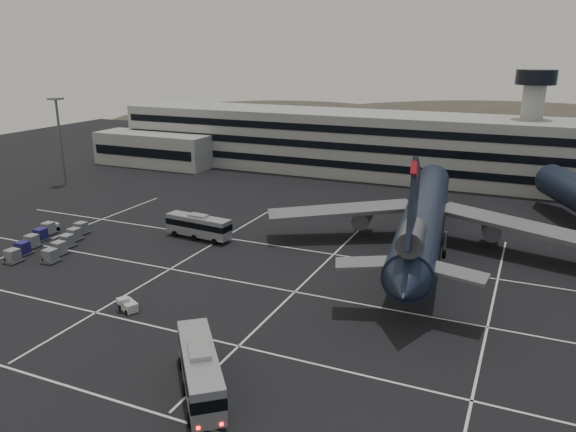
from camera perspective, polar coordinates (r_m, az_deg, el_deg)
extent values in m
plane|color=black|center=(70.04, -9.75, -7.20)|extent=(260.00, 260.00, 0.00)
cube|color=silver|center=(55.34, -22.80, -15.24)|extent=(90.00, 0.25, 0.01)
cube|color=silver|center=(62.83, -14.84, -10.45)|extent=(90.00, 0.25, 0.01)
cube|color=silver|center=(73.11, -8.03, -6.07)|extent=(90.00, 0.25, 0.01)
cube|color=silver|center=(84.47, -3.04, -2.75)|extent=(90.00, 0.25, 0.01)
cube|color=silver|center=(93.04, -23.29, -2.29)|extent=(0.25, 55.00, 0.01)
cube|color=silver|center=(77.77, -11.03, -4.80)|extent=(0.25, 55.00, 0.01)
cube|color=silver|center=(69.63, 1.35, -7.09)|extent=(0.25, 55.00, 0.01)
cube|color=silver|center=(65.29, 19.76, -9.84)|extent=(0.25, 55.00, 0.01)
cube|color=gray|center=(131.78, 7.66, 7.33)|extent=(120.00, 18.00, 14.00)
cube|color=black|center=(123.88, 6.40, 5.13)|extent=(118.00, 0.20, 1.60)
cube|color=black|center=(123.15, 6.46, 6.95)|extent=(118.00, 0.20, 1.60)
cube|color=black|center=(122.58, 6.51, 8.66)|extent=(118.00, 0.20, 1.60)
cube|color=gray|center=(144.15, -13.39, 6.61)|extent=(30.00, 10.00, 8.00)
cylinder|color=gray|center=(128.05, 23.31, 7.67)|extent=(4.40, 4.40, 22.00)
cylinder|color=black|center=(127.03, 23.91, 12.78)|extent=(8.00, 8.00, 3.00)
ellipsoid|color=#38332B|center=(245.87, 0.54, 7.65)|extent=(196.00, 140.00, 32.00)
ellipsoid|color=#38332B|center=(226.83, 21.97, 4.90)|extent=(252.00, 180.00, 44.00)
cylinder|color=slate|center=(128.19, -22.09, 6.91)|extent=(0.50, 0.50, 18.00)
cube|color=slate|center=(127.15, -22.54, 10.94)|extent=(2.40, 2.40, 0.35)
cylinder|color=black|center=(82.14, 13.64, 0.03)|extent=(11.33, 48.33, 5.60)
cone|color=black|center=(107.53, 14.59, 3.85)|extent=(6.10, 5.14, 5.60)
cone|color=black|center=(57.21, 11.81, -7.26)|extent=(5.60, 5.57, 5.04)
cube|color=black|center=(58.03, 12.58, 0.81)|extent=(1.63, 9.46, 10.97)
cube|color=red|center=(55.59, 12.72, 4.57)|extent=(0.93, 3.27, 2.24)
cylinder|color=#595B60|center=(59.47, 12.43, -2.12)|extent=(3.40, 6.28, 2.70)
cube|color=slate|center=(61.54, 8.36, -4.72)|extent=(8.14, 5.46, 0.87)
cube|color=slate|center=(61.01, 16.20, -5.43)|extent=(7.76, 3.85, 0.87)
cube|color=slate|center=(85.77, 5.35, 0.58)|extent=(21.92, 15.45, 1.75)
cylinder|color=#595B60|center=(88.57, 7.62, -0.12)|extent=(3.34, 5.78, 2.70)
cube|color=slate|center=(84.64, 22.15, -0.83)|extent=(22.67, 11.04, 1.75)
cylinder|color=#595B60|center=(87.74, 19.94, -1.16)|extent=(3.34, 5.78, 2.70)
cylinder|color=slate|center=(97.73, 14.13, 0.81)|extent=(0.44, 0.44, 3.00)
cylinder|color=black|center=(98.18, 14.07, -0.12)|extent=(0.63, 1.15, 1.10)
cylinder|color=slate|center=(81.35, 11.15, -2.19)|extent=(0.44, 0.44, 3.00)
cylinder|color=black|center=(81.89, 11.09, -3.29)|extent=(0.63, 1.15, 1.10)
cylinder|color=slate|center=(81.04, 15.65, -2.58)|extent=(0.44, 0.44, 3.00)
cylinder|color=black|center=(81.59, 15.56, -3.68)|extent=(0.63, 1.15, 1.10)
cone|color=black|center=(114.78, 24.66, 3.65)|extent=(6.93, 6.35, 5.60)
cube|color=gray|center=(49.38, -8.92, -15.10)|extent=(9.64, 11.03, 3.27)
cube|color=black|center=(49.17, -8.94, -14.71)|extent=(9.72, 11.11, 1.03)
cube|color=gray|center=(48.44, -9.02, -13.25)|extent=(3.41, 3.64, 0.38)
cylinder|color=black|center=(46.77, -9.97, -19.69)|extent=(0.93, 1.03, 1.05)
cylinder|color=black|center=(46.98, -6.47, -19.34)|extent=(0.93, 1.03, 1.05)
cylinder|color=black|center=(50.21, -10.44, -16.90)|extent=(0.93, 1.03, 1.05)
cylinder|color=black|center=(50.41, -7.23, -16.59)|extent=(0.93, 1.03, 1.05)
cylinder|color=black|center=(53.76, -10.84, -14.47)|extent=(0.93, 1.03, 1.05)
cylinder|color=black|center=(53.94, -7.87, -14.20)|extent=(0.93, 1.03, 1.05)
cube|color=#FF0C05|center=(45.07, -9.11, -20.51)|extent=(0.27, 0.24, 0.24)
cube|color=#FF0C05|center=(45.21, -6.77, -20.27)|extent=(0.27, 0.24, 0.24)
cube|color=gray|center=(86.84, -9.07, -1.00)|extent=(10.98, 3.45, 2.95)
cube|color=black|center=(86.73, -9.08, -0.78)|extent=(11.05, 3.52, 0.93)
cube|color=gray|center=(86.36, -9.12, 0.04)|extent=(3.08, 1.84, 0.34)
cylinder|color=black|center=(84.19, -7.51, -2.61)|extent=(0.97, 0.40, 0.94)
cylinder|color=black|center=(86.05, -6.54, -2.14)|extent=(0.97, 0.40, 0.94)
cylinder|color=black|center=(86.41, -9.53, -2.19)|extent=(0.97, 0.40, 0.94)
cylinder|color=black|center=(88.22, -8.54, -1.74)|extent=(0.97, 0.40, 0.94)
cylinder|color=black|center=(88.73, -11.44, -1.79)|extent=(0.97, 0.40, 0.94)
cylinder|color=black|center=(90.50, -10.43, -1.36)|extent=(0.97, 0.40, 0.94)
cube|color=#BABAB6|center=(97.30, -23.00, -1.07)|extent=(2.11, 2.82, 1.03)
cube|color=#BABAB6|center=(96.89, -23.35, -0.76)|extent=(1.52, 1.38, 0.57)
cylinder|color=black|center=(97.60, -23.62, -1.28)|extent=(0.44, 0.69, 0.64)
cylinder|color=black|center=(96.49, -23.31, -1.44)|extent=(0.44, 0.69, 0.64)
cylinder|color=black|center=(98.29, -22.66, -1.05)|extent=(0.44, 0.69, 0.64)
cylinder|color=black|center=(97.19, -22.34, -1.21)|extent=(0.44, 0.69, 0.64)
cube|color=#BABAB6|center=(65.58, -15.90, -8.76)|extent=(2.77, 2.30, 1.00)
cube|color=#BABAB6|center=(64.84, -15.75, -8.40)|extent=(1.45, 1.54, 0.55)
cylinder|color=black|center=(64.76, -16.06, -9.40)|extent=(0.66, 0.50, 0.62)
cylinder|color=black|center=(65.17, -15.07, -9.15)|extent=(0.66, 0.50, 0.62)
cylinder|color=black|center=(66.27, -16.67, -8.84)|extent=(0.66, 0.50, 0.62)
cylinder|color=black|center=(66.66, -15.70, -8.60)|extent=(0.66, 0.50, 0.62)
cube|color=#2D2D30|center=(85.45, -26.11, -4.16)|extent=(2.70, 2.85, 0.18)
cylinder|color=black|center=(85.47, -26.10, -4.20)|extent=(0.10, 0.20, 0.20)
cube|color=gray|center=(85.16, -26.19, -3.59)|extent=(2.10, 2.10, 1.63)
cube|color=#2D2D30|center=(83.39, -22.93, -4.25)|extent=(2.70, 2.85, 0.18)
cylinder|color=black|center=(83.41, -22.92, -4.29)|extent=(0.10, 0.20, 0.20)
cube|color=gray|center=(83.09, -23.00, -3.67)|extent=(2.10, 2.10, 1.63)
cube|color=#2D2D30|center=(88.05, -25.29, -3.47)|extent=(2.70, 2.85, 0.18)
cylinder|color=black|center=(88.07, -25.29, -3.50)|extent=(0.10, 0.20, 0.20)
cube|color=navy|center=(87.76, -25.36, -2.91)|extent=(2.10, 2.10, 1.63)
cube|color=#2D2D30|center=(86.05, -22.19, -3.54)|extent=(2.70, 2.85, 0.18)
cylinder|color=black|center=(86.07, -22.19, -3.57)|extent=(0.10, 0.20, 0.20)
cube|color=gray|center=(85.76, -22.26, -2.96)|extent=(2.10, 2.10, 1.63)
cube|color=#2D2D30|center=(90.68, -24.52, -2.81)|extent=(2.70, 2.85, 0.18)
cylinder|color=black|center=(90.69, -24.51, -2.85)|extent=(0.10, 0.20, 0.20)
cube|color=gray|center=(90.40, -24.59, -2.27)|extent=(2.10, 2.10, 1.63)
cube|color=#2D2D30|center=(88.74, -21.50, -2.86)|extent=(2.70, 2.85, 0.18)
cylinder|color=black|center=(88.76, -21.49, -2.90)|extent=(0.10, 0.20, 0.20)
cube|color=gray|center=(88.46, -21.56, -2.30)|extent=(2.10, 2.10, 1.63)
cube|color=#2D2D30|center=(93.33, -23.79, -2.19)|extent=(2.70, 2.85, 0.18)
cylinder|color=black|center=(93.35, -23.79, -2.23)|extent=(0.10, 0.20, 0.20)
cube|color=navy|center=(93.06, -23.86, -1.66)|extent=(2.10, 2.10, 1.63)
cube|color=#2D2D30|center=(91.45, -20.85, -2.22)|extent=(2.70, 2.85, 0.18)
cylinder|color=black|center=(91.47, -20.84, -2.26)|extent=(0.10, 0.20, 0.20)
cube|color=gray|center=(91.17, -20.90, -1.68)|extent=(2.10, 2.10, 1.63)
cube|color=#2D2D30|center=(96.01, -23.11, -1.60)|extent=(2.70, 2.85, 0.18)
cylinder|color=black|center=(96.03, -23.10, -1.64)|extent=(0.10, 0.20, 0.20)
cube|color=gray|center=(95.75, -23.17, -1.09)|extent=(2.10, 2.10, 1.63)
cube|color=#2D2D30|center=(94.18, -20.23, -1.62)|extent=(2.70, 2.85, 0.18)
cylinder|color=black|center=(94.20, -20.23, -1.66)|extent=(0.10, 0.20, 0.20)
cube|color=gray|center=(93.91, -20.29, -1.10)|extent=(2.10, 2.10, 1.63)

